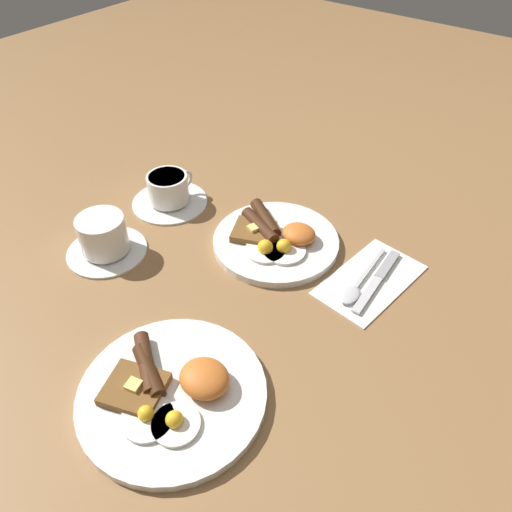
{
  "coord_description": "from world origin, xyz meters",
  "views": [
    {
      "loc": [
        -0.42,
        0.61,
        0.63
      ],
      "look_at": [
        -0.01,
        0.07,
        0.03
      ],
      "focal_mm": 35.0,
      "sensor_mm": 36.0,
      "label": 1
    }
  ],
  "objects": [
    {
      "name": "ground_plane",
      "position": [
        0.0,
        0.0,
        0.0
      ],
      "size": [
        3.0,
        3.0,
        0.0
      ],
      "primitive_type": "plane",
      "color": "olive"
    },
    {
      "name": "breakfast_plate_near",
      "position": [
        0.0,
        0.0,
        0.01
      ],
      "size": [
        0.24,
        0.24,
        0.04
      ],
      "color": "white",
      "rests_on": "ground_plane"
    },
    {
      "name": "breakfast_plate_far",
      "position": [
        -0.08,
        0.37,
        0.01
      ],
      "size": [
        0.27,
        0.27,
        0.05
      ],
      "color": "white",
      "rests_on": "ground_plane"
    },
    {
      "name": "teacup_near",
      "position": [
        0.26,
        0.03,
        0.03
      ],
      "size": [
        0.16,
        0.16,
        0.07
      ],
      "color": "white",
      "rests_on": "ground_plane"
    },
    {
      "name": "teacup_far",
      "position": [
        0.24,
        0.21,
        0.04
      ],
      "size": [
        0.15,
        0.15,
        0.08
      ],
      "color": "white",
      "rests_on": "ground_plane"
    },
    {
      "name": "napkin",
      "position": [
        -0.19,
        -0.02,
        0.0
      ],
      "size": [
        0.14,
        0.22,
        0.01
      ],
      "primitive_type": "cube",
      "rotation": [
        0.0,
        0.0,
        -0.12
      ],
      "color": "white",
      "rests_on": "ground_plane"
    },
    {
      "name": "knife",
      "position": [
        -0.2,
        -0.03,
        0.01
      ],
      "size": [
        0.03,
        0.18,
        0.01
      ],
      "rotation": [
        0.0,
        0.0,
        1.64
      ],
      "color": "silver",
      "rests_on": "napkin"
    },
    {
      "name": "spoon",
      "position": [
        -0.18,
        0.02,
        0.01
      ],
      "size": [
        0.04,
        0.17,
        0.01
      ],
      "rotation": [
        0.0,
        0.0,
        1.63
      ],
      "color": "silver",
      "rests_on": "napkin"
    }
  ]
}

